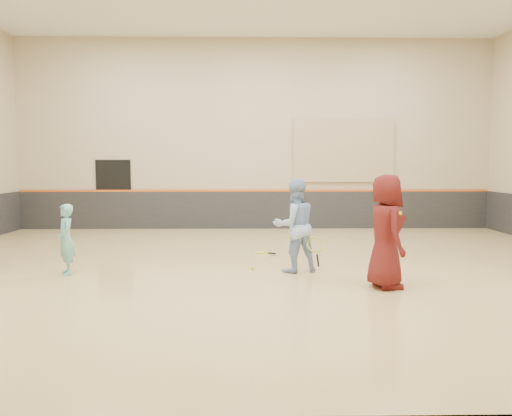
{
  "coord_description": "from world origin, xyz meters",
  "views": [
    {
      "loc": [
        -0.27,
        -9.9,
        2.05
      ],
      "look_at": [
        -0.08,
        0.4,
        1.15
      ],
      "focal_mm": 35.0,
      "sensor_mm": 36.0,
      "label": 1
    }
  ],
  "objects_px": {
    "girl": "(66,239)",
    "instructor": "(295,226)",
    "young_man": "(386,231)",
    "spare_racket": "(263,251)"
  },
  "relations": [
    {
      "from": "girl",
      "to": "instructor",
      "type": "distance_m",
      "value": 4.29
    },
    {
      "from": "instructor",
      "to": "young_man",
      "type": "xyz_separation_m",
      "value": [
        1.4,
        -1.26,
        0.06
      ]
    },
    {
      "from": "girl",
      "to": "instructor",
      "type": "xyz_separation_m",
      "value": [
        4.28,
        0.18,
        0.23
      ]
    },
    {
      "from": "young_man",
      "to": "spare_racket",
      "type": "xyz_separation_m",
      "value": [
        -1.94,
        3.29,
        -0.9
      ]
    },
    {
      "from": "instructor",
      "to": "spare_racket",
      "type": "distance_m",
      "value": 2.26
    },
    {
      "from": "girl",
      "to": "young_man",
      "type": "height_order",
      "value": "young_man"
    },
    {
      "from": "girl",
      "to": "spare_racket",
      "type": "distance_m",
      "value": 4.38
    },
    {
      "from": "instructor",
      "to": "young_man",
      "type": "relative_size",
      "value": 0.94
    },
    {
      "from": "girl",
      "to": "young_man",
      "type": "bearing_deg",
      "value": 50.95
    },
    {
      "from": "girl",
      "to": "spare_racket",
      "type": "bearing_deg",
      "value": 92.29
    }
  ]
}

